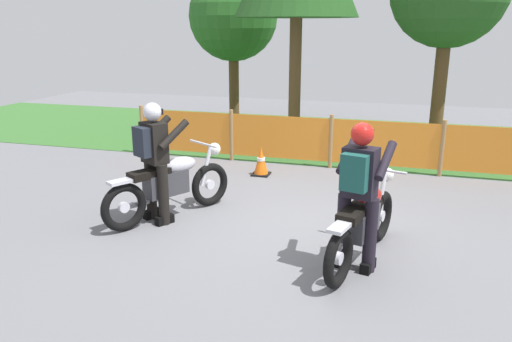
{
  "coord_description": "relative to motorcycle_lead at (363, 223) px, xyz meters",
  "views": [
    {
      "loc": [
        1.24,
        -6.36,
        2.67
      ],
      "look_at": [
        -0.46,
        -0.53,
        0.9
      ],
      "focal_mm": 34.94,
      "sensor_mm": 36.0,
      "label": 1
    }
  ],
  "objects": [
    {
      "name": "rider_trailing",
      "position": [
        -2.88,
        0.45,
        0.48
      ],
      "size": [
        0.71,
        0.79,
        1.69
      ],
      "rotation": [
        0.0,
        0.0,
        1.04
      ],
      "color": "black",
      "rests_on": "ground"
    },
    {
      "name": "rider_lead",
      "position": [
        -0.06,
        -0.22,
        0.48
      ],
      "size": [
        0.65,
        0.76,
        1.69
      ],
      "rotation": [
        0.0,
        0.0,
        1.31
      ],
      "color": "black",
      "rests_on": "ground"
    },
    {
      "name": "tree_leftmost",
      "position": [
        -4.24,
        7.85,
        2.43
      ],
      "size": [
        2.41,
        2.41,
        4.13
      ],
      "color": "brown",
      "rests_on": "ground"
    },
    {
      "name": "ground",
      "position": [
        -0.93,
        0.84,
        -0.49
      ],
      "size": [
        24.0,
        24.0,
        0.02
      ],
      "primitive_type": "cube",
      "color": "slate"
    },
    {
      "name": "barrier_fence",
      "position": [
        -0.93,
        3.9,
        0.06
      ],
      "size": [
        8.2,
        0.08,
        1.05
      ],
      "color": "#997547",
      "rests_on": "ground"
    },
    {
      "name": "motorcycle_lead",
      "position": [
        0.0,
        0.0,
        0.0
      ],
      "size": [
        0.8,
        2.03,
        0.98
      ],
      "rotation": [
        0.0,
        0.0,
        1.31
      ],
      "color": "black",
      "rests_on": "ground"
    },
    {
      "name": "traffic_cone",
      "position": [
        -2.09,
        3.05,
        -0.22
      ],
      "size": [
        0.32,
        0.32,
        0.53
      ],
      "color": "black",
      "rests_on": "ground"
    },
    {
      "name": "motorcycle_trailing",
      "position": [
        -2.77,
        0.65,
        0.01
      ],
      "size": [
        1.19,
        1.9,
        1.01
      ],
      "rotation": [
        0.0,
        0.0,
        1.04
      ],
      "color": "black",
      "rests_on": "ground"
    },
    {
      "name": "grass_verge",
      "position": [
        -0.93,
        6.62,
        -0.47
      ],
      "size": [
        24.0,
        5.44,
        0.01
      ],
      "primitive_type": "cube",
      "color": "#386B2D",
      "rests_on": "ground"
    }
  ]
}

